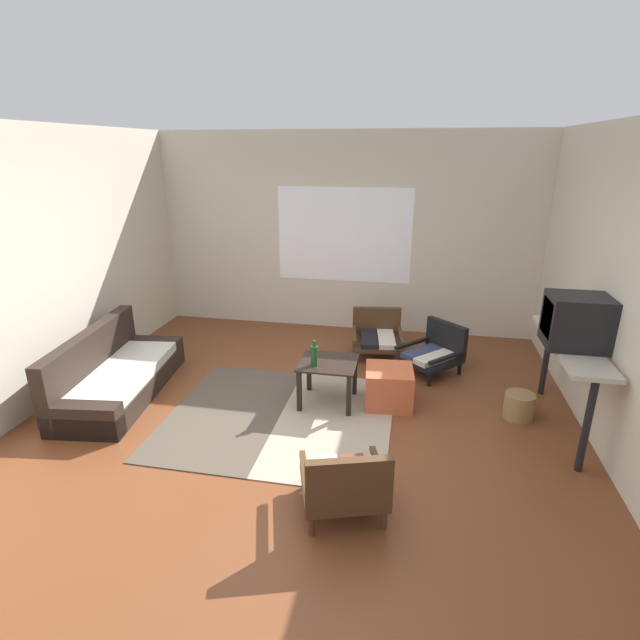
# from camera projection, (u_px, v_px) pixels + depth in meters

# --- Properties ---
(ground_plane) EXTENTS (7.80, 7.80, 0.00)m
(ground_plane) POSITION_uv_depth(u_px,v_px,m) (292.00, 440.00, 4.36)
(ground_plane) COLOR brown
(far_wall_with_window) EXTENTS (5.60, 0.13, 2.70)m
(far_wall_with_window) POSITION_uv_depth(u_px,v_px,m) (345.00, 234.00, 6.75)
(far_wall_with_window) COLOR beige
(far_wall_with_window) RESTS_ON ground
(side_wall_right) EXTENTS (0.12, 6.60, 2.70)m
(side_wall_right) POSITION_uv_depth(u_px,v_px,m) (638.00, 303.00, 3.71)
(side_wall_right) COLOR beige
(side_wall_right) RESTS_ON ground
(side_wall_left) EXTENTS (0.12, 6.60, 2.70)m
(side_wall_left) POSITION_uv_depth(u_px,v_px,m) (28.00, 271.00, 4.68)
(side_wall_left) COLOR beige
(side_wall_left) RESTS_ON ground
(area_rug) EXTENTS (2.14, 1.94, 0.01)m
(area_rug) POSITION_uv_depth(u_px,v_px,m) (280.00, 416.00, 4.74)
(area_rug) COLOR #4C4238
(area_rug) RESTS_ON ground
(couch) EXTENTS (0.94, 1.87, 0.70)m
(couch) POSITION_uv_depth(u_px,v_px,m) (116.00, 376.00, 5.12)
(couch) COLOR black
(couch) RESTS_ON ground
(coffee_table) EXTENTS (0.57, 0.53, 0.45)m
(coffee_table) POSITION_uv_depth(u_px,v_px,m) (328.00, 371.00, 4.89)
(coffee_table) COLOR black
(coffee_table) RESTS_ON ground
(armchair_by_window) EXTENTS (0.70, 0.71, 0.54)m
(armchair_by_window) POSITION_uv_depth(u_px,v_px,m) (377.00, 335.00, 6.16)
(armchair_by_window) COLOR #472D19
(armchair_by_window) RESTS_ON ground
(armchair_striped_foreground) EXTENTS (0.72, 0.71, 0.58)m
(armchair_striped_foreground) POSITION_uv_depth(u_px,v_px,m) (345.00, 484.00, 3.39)
(armchair_striped_foreground) COLOR #472D19
(armchair_striped_foreground) RESTS_ON ground
(armchair_corner) EXTENTS (0.81, 0.81, 0.56)m
(armchair_corner) POSITION_uv_depth(u_px,v_px,m) (435.00, 351.00, 5.65)
(armchair_corner) COLOR black
(armchair_corner) RESTS_ON ground
(ottoman_orange) EXTENTS (0.51, 0.51, 0.39)m
(ottoman_orange) POSITION_uv_depth(u_px,v_px,m) (389.00, 387.00, 4.92)
(ottoman_orange) COLOR #BC5633
(ottoman_orange) RESTS_ON ground
(console_shelf) EXTENTS (0.36, 1.46, 0.85)m
(console_shelf) POSITION_uv_depth(u_px,v_px,m) (570.00, 354.00, 4.34)
(console_shelf) COLOR #B2AD9E
(console_shelf) RESTS_ON ground
(crt_television) EXTENTS (0.53, 0.42, 0.45)m
(crt_television) POSITION_uv_depth(u_px,v_px,m) (579.00, 321.00, 4.14)
(crt_television) COLOR black
(crt_television) RESTS_ON console_shelf
(clay_vase) EXTENTS (0.23, 0.23, 0.32)m
(clay_vase) POSITION_uv_depth(u_px,v_px,m) (566.00, 319.00, 4.50)
(clay_vase) COLOR brown
(clay_vase) RESTS_ON console_shelf
(glass_bottle) EXTENTS (0.07, 0.07, 0.26)m
(glass_bottle) POSITION_uv_depth(u_px,v_px,m) (314.00, 355.00, 4.75)
(glass_bottle) COLOR #194723
(glass_bottle) RESTS_ON coffee_table
(wicker_basket) EXTENTS (0.28, 0.28, 0.25)m
(wicker_basket) POSITION_uv_depth(u_px,v_px,m) (519.00, 406.00, 4.69)
(wicker_basket) COLOR olive
(wicker_basket) RESTS_ON ground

